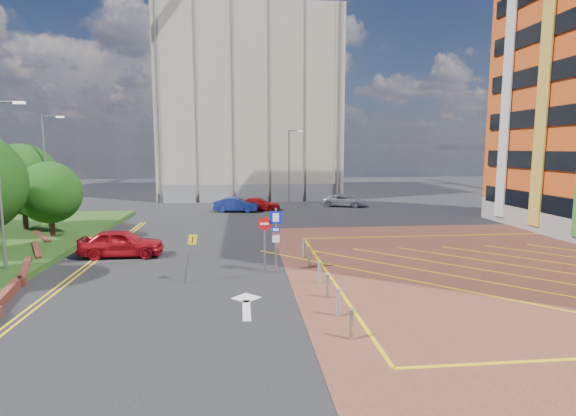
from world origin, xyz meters
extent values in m
plane|color=black|center=(0.00, 0.00, 0.00)|extent=(140.00, 140.00, 0.00)
cube|color=brown|center=(14.00, 0.00, 0.01)|extent=(26.00, 26.00, 0.02)
cube|color=maroon|center=(-10.60, -2.00, 0.20)|extent=(1.25, 4.56, 0.40)
cube|color=maroon|center=(-11.60, 2.00, 0.20)|extent=(1.86, 4.43, 0.40)
cube|color=maroon|center=(-12.80, 6.00, 0.20)|extent=(2.29, 4.27, 0.40)
cube|color=maroon|center=(-14.20, 10.00, 0.20)|extent=(2.69, 4.06, 0.40)
cylinder|color=#3D2B1C|center=(-13.50, 10.00, 1.20)|extent=(0.36, 0.36, 1.80)
sphere|color=#11360C|center=(-13.50, 10.00, 3.20)|extent=(4.00, 4.00, 4.00)
cylinder|color=#3D2B1C|center=(-16.50, 13.00, 1.40)|extent=(0.36, 0.36, 2.20)
sphere|color=#11360C|center=(-16.50, 13.00, 3.88)|extent=(5.00, 5.00, 5.00)
cylinder|color=#9EA0A8|center=(-11.90, 2.00, 8.18)|extent=(1.20, 0.10, 0.10)
cube|color=silver|center=(-11.30, 2.00, 8.15)|extent=(0.50, 0.15, 0.12)
cylinder|color=#9EA0A8|center=(-14.50, 12.00, 4.30)|extent=(0.16, 0.16, 8.00)
cylinder|color=#9EA0A8|center=(-13.90, 12.00, 8.18)|extent=(1.20, 0.10, 0.10)
cube|color=silver|center=(-13.30, 12.00, 8.15)|extent=(0.50, 0.15, 0.12)
cylinder|color=#9EA0A8|center=(4.00, 28.00, 4.00)|extent=(0.16, 0.16, 8.00)
cylinder|color=#9EA0A8|center=(4.60, 28.00, 7.88)|extent=(1.20, 0.10, 0.10)
cube|color=silver|center=(5.20, 28.00, 7.85)|extent=(0.50, 0.15, 0.12)
cylinder|color=#9EA0A8|center=(0.50, 1.00, 1.60)|extent=(0.10, 0.10, 3.20)
cube|color=#0B17C6|center=(0.50, 0.97, 2.75)|extent=(0.60, 0.04, 0.60)
cube|color=white|center=(0.50, 0.94, 2.75)|extent=(0.30, 0.02, 0.42)
cube|color=#0B17C6|center=(0.50, 0.97, 2.15)|extent=(0.40, 0.04, 0.25)
cube|color=white|center=(0.50, 0.94, 2.15)|extent=(0.28, 0.02, 0.14)
cube|color=white|center=(0.50, 0.97, 1.70)|extent=(0.35, 0.04, 0.35)
cylinder|color=#9EA0A8|center=(-0.05, 1.00, 1.35)|extent=(0.08, 0.08, 2.70)
cylinder|color=red|center=(-0.05, 0.97, 2.45)|extent=(0.64, 0.04, 0.64)
cube|color=white|center=(-0.05, 0.94, 2.45)|extent=(0.44, 0.02, 0.10)
cylinder|color=#9EA0A8|center=(-3.57, -0.28, 1.10)|extent=(0.50, 0.08, 2.18)
cube|color=yellow|center=(-3.35, -0.31, 2.00)|extent=(0.40, 0.40, 0.53)
cylinder|color=#9EA0A8|center=(2.30, -7.00, 0.47)|extent=(0.14, 0.14, 0.90)
cylinder|color=black|center=(2.30, -5.00, 0.47)|extent=(0.14, 0.14, 0.90)
cylinder|color=#9EA0A8|center=(2.30, -3.00, 0.47)|extent=(0.14, 0.14, 0.90)
cylinder|color=black|center=(2.30, -1.00, 0.47)|extent=(0.14, 0.14, 0.90)
cylinder|color=#9EA0A8|center=(2.30, 2.00, 0.47)|extent=(0.14, 0.14, 0.90)
cylinder|color=black|center=(2.30, 4.00, 0.47)|extent=(0.14, 0.14, 0.90)
cube|color=#B9AE97|center=(0.00, 40.00, 11.00)|extent=(21.20, 19.20, 22.00)
cube|color=gold|center=(2.00, 42.00, 17.00)|extent=(0.90, 0.90, 34.00)
cube|color=gray|center=(1.00, 30.00, 1.00)|extent=(21.60, 0.06, 2.00)
imported|color=#A50E16|center=(-7.87, 5.18, 0.78)|extent=(4.57, 1.84, 1.56)
imported|color=navy|center=(-1.65, 22.29, 0.69)|extent=(4.36, 2.12, 1.38)
imported|color=#B50F11|center=(0.54, 23.23, 0.61)|extent=(4.44, 2.50, 1.21)
imported|color=#BABAC2|center=(9.46, 25.21, 0.62)|extent=(4.87, 3.40, 1.23)
camera|label=1|loc=(-1.12, -20.35, 6.10)|focal=28.00mm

